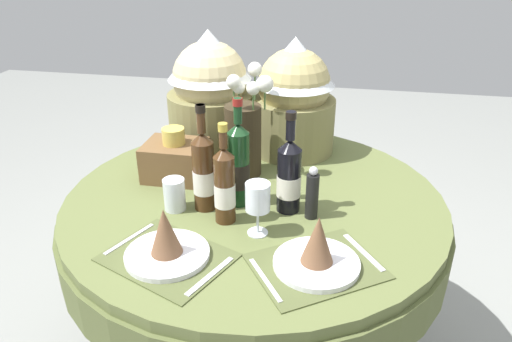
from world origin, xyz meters
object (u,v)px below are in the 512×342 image
object	(u,v)px
place_setting_left	(166,244)
wine_bottle_rear	(289,175)
wine_bottle_left	(239,165)
wine_bottle_centre	(204,171)
gift_tub_back_left	(210,88)
gift_tub_back_centre	(294,94)
wine_bottle_right	(225,185)
wine_glass_right	(258,198)
dining_table	(254,227)
tumbler_near_right	(174,194)
flower_vase	(244,134)
woven_basket_side_left	(175,159)
place_setting_right	(317,253)
pepper_mill	(312,194)

from	to	relation	value
place_setting_left	wine_bottle_rear	distance (m)	0.45
wine_bottle_left	wine_bottle_centre	world-z (taller)	wine_bottle_left
gift_tub_back_left	gift_tub_back_centre	bearing A→B (deg)	4.55
wine_bottle_right	wine_glass_right	bearing A→B (deg)	-25.04
dining_table	tumbler_near_right	xyz separation A→B (m)	(-0.24, -0.14, 0.19)
wine_bottle_right	gift_tub_back_centre	world-z (taller)	gift_tub_back_centre
flower_vase	wine_bottle_left	world-z (taller)	flower_vase
place_setting_left	wine_bottle_right	xyz separation A→B (m)	(0.11, 0.23, 0.08)
tumbler_near_right	gift_tub_back_centre	xyz separation A→B (m)	(0.32, 0.56, 0.19)
wine_bottle_centre	tumbler_near_right	bearing A→B (deg)	-164.15
tumbler_near_right	wine_bottle_centre	bearing A→B (deg)	15.85
gift_tub_back_left	woven_basket_side_left	xyz separation A→B (m)	(-0.06, -0.31, -0.18)
place_setting_right	wine_bottle_left	bearing A→B (deg)	133.20
place_setting_right	tumbler_near_right	world-z (taller)	place_setting_right
flower_vase	wine_bottle_centre	bearing A→B (deg)	-105.39
wine_bottle_right	flower_vase	bearing A→B (deg)	91.77
dining_table	woven_basket_side_left	xyz separation A→B (m)	(-0.32, 0.09, 0.21)
wine_bottle_right	pepper_mill	xyz separation A→B (m)	(0.27, 0.07, -0.04)
wine_bottle_left	wine_bottle_right	world-z (taller)	wine_bottle_left
place_setting_right	pepper_mill	xyz separation A→B (m)	(-0.04, 0.26, 0.04)
tumbler_near_right	flower_vase	bearing A→B (deg)	60.36
gift_tub_back_left	wine_glass_right	bearing A→B (deg)	-63.20
wine_bottle_left	wine_bottle_right	xyz separation A→B (m)	(-0.02, -0.12, -0.02)
dining_table	tumbler_near_right	size ratio (longest dim) A/B	12.32
place_setting_left	gift_tub_back_left	bearing A→B (deg)	96.29
wine_bottle_left	pepper_mill	size ratio (longest dim) A/B	2.05
wine_bottle_centre	wine_glass_right	size ratio (longest dim) A/B	2.10
place_setting_left	flower_vase	bearing A→B (deg)	79.68
place_setting_left	tumbler_near_right	size ratio (longest dim) A/B	3.81
flower_vase	woven_basket_side_left	distance (m)	0.27
wine_bottle_left	gift_tub_back_left	world-z (taller)	gift_tub_back_left
place_setting_left	tumbler_near_right	xyz separation A→B (m)	(-0.07, 0.26, 0.01)
wine_bottle_right	tumbler_near_right	size ratio (longest dim) A/B	3.03
pepper_mill	wine_bottle_left	bearing A→B (deg)	169.46
flower_vase	gift_tub_back_centre	world-z (taller)	gift_tub_back_centre
wine_bottle_rear	tumbler_near_right	xyz separation A→B (m)	(-0.37, -0.07, -0.07)
wine_bottle_centre	pepper_mill	size ratio (longest dim) A/B	1.99
dining_table	pepper_mill	world-z (taller)	pepper_mill
pepper_mill	woven_basket_side_left	bearing A→B (deg)	159.79
wine_bottle_centre	pepper_mill	world-z (taller)	wine_bottle_centre
wine_bottle_left	wine_bottle_rear	world-z (taller)	wine_bottle_left
wine_bottle_right	tumbler_near_right	xyz separation A→B (m)	(-0.18, 0.04, -0.07)
flower_vase	gift_tub_back_left	distance (m)	0.31
wine_bottle_centre	gift_tub_back_left	size ratio (longest dim) A/B	0.73
pepper_mill	woven_basket_side_left	size ratio (longest dim) A/B	0.82
place_setting_left	wine_bottle_centre	xyz separation A→B (m)	(0.03, 0.29, 0.09)
place_setting_left	pepper_mill	world-z (taller)	pepper_mill
dining_table	wine_bottle_rear	distance (m)	0.30
gift_tub_back_centre	woven_basket_side_left	world-z (taller)	gift_tub_back_centre
dining_table	wine_bottle_right	world-z (taller)	wine_bottle_right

